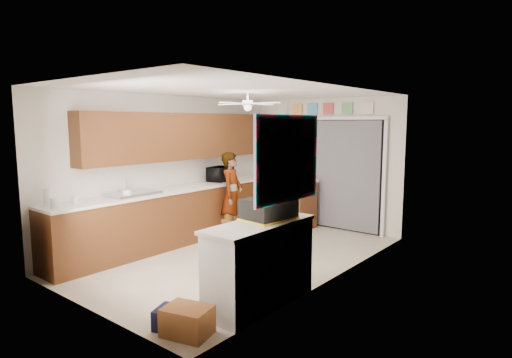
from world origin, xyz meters
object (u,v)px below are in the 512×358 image
Objects in this scene: navy_crate at (173,318)px; man at (232,195)px; suitcase at (269,209)px; dog at (278,243)px; microwave at (220,174)px; cardboard_box at (187,321)px; paper_towel_roll at (48,197)px; cup at (127,194)px.

man is at bearing 122.48° from navy_crate.
dog is (-0.78, 1.27, -0.83)m from suitcase.
cardboard_box is (2.58, -3.17, -0.94)m from microwave.
suitcase is 1.27× the size of cardboard_box.
dog is (1.87, -0.70, -0.85)m from microwave.
suitcase is at bearing -58.62° from dog.
dog is (-0.71, 2.47, 0.09)m from cardboard_box.
navy_crate is at bearing -169.71° from man.
paper_towel_roll is at bearing -179.48° from cardboard_box.
navy_crate is (-0.21, 0.00, -0.04)m from cardboard_box.
navy_crate is 0.57× the size of dog.
paper_towel_roll is 2.63m from navy_crate.
microwave is 3.31m from suitcase.
cardboard_box reaches higher than navy_crate.
paper_towel_roll reaches higher than dog.
microwave is 0.62m from man.
cardboard_box is at bearing -74.03° from dog.
man is (-1.88, 2.96, 0.66)m from navy_crate.
cardboard_box is at bearing -22.88° from cup.
microwave reaches higher than navy_crate.
microwave is 0.84× the size of dog.
cardboard_box is (-0.07, -1.19, -0.92)m from suitcase.
suitcase is at bearing 3.86° from cup.
microwave reaches higher than cardboard_box.
cup reaches higher than dog.
suitcase is 1.68× the size of navy_crate.
navy_crate is at bearing 180.00° from cardboard_box.
paper_towel_roll is 3.28m from dog.
suitcase is (2.50, 0.17, 0.07)m from cup.
man is 1.56m from dog.
paper_towel_roll is 0.73× the size of navy_crate.
paper_towel_roll is at bearing -128.17° from dog.
dog is at bearing 105.97° from cardboard_box.
suitcase is 2.81m from man.
navy_crate is (-0.28, -1.19, -0.96)m from suitcase.
navy_crate is 3.56m from man.
microwave is at bearing 126.75° from navy_crate.
man is at bearing 147.94° from suitcase.
navy_crate is at bearing -96.14° from suitcase.
paper_towel_roll is at bearing -179.44° from navy_crate.
navy_crate is 2.52m from dog.
man is (0.49, -0.22, -0.32)m from microwave.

